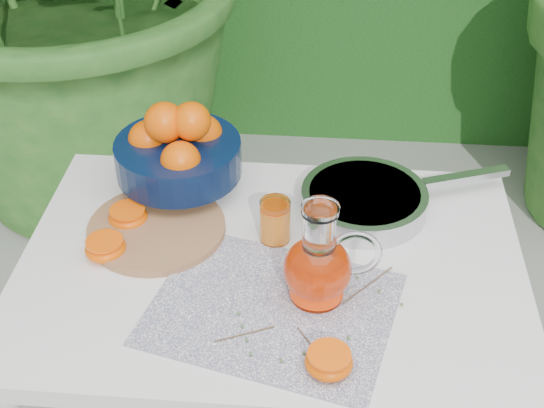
# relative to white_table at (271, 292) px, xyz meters

# --- Properties ---
(white_table) EXTENTS (1.00, 0.70, 0.75)m
(white_table) POSITION_rel_white_table_xyz_m (0.00, 0.00, 0.00)
(white_table) COLOR white
(white_table) RESTS_ON ground
(placemat) EXTENTS (0.50, 0.43, 0.00)m
(placemat) POSITION_rel_white_table_xyz_m (0.01, -0.13, 0.08)
(placemat) COLOR #0B0D41
(placemat) RESTS_ON white_table
(cutting_board) EXTENTS (0.36, 0.36, 0.02)m
(cutting_board) POSITION_rel_white_table_xyz_m (-0.24, 0.08, 0.09)
(cutting_board) COLOR #9A6C45
(cutting_board) RESTS_ON white_table
(fruit_bowl) EXTENTS (0.34, 0.34, 0.22)m
(fruit_bowl) POSITION_rel_white_table_xyz_m (-0.22, 0.24, 0.18)
(fruit_bowl) COLOR black
(fruit_bowl) RESTS_ON white_table
(juice_pitcher) EXTENTS (0.18, 0.13, 0.21)m
(juice_pitcher) POSITION_rel_white_table_xyz_m (0.09, -0.09, 0.16)
(juice_pitcher) COLOR white
(juice_pitcher) RESTS_ON white_table
(juice_tumbler) EXTENTS (0.06, 0.06, 0.09)m
(juice_tumbler) POSITION_rel_white_table_xyz_m (0.00, 0.07, 0.13)
(juice_tumbler) COLOR white
(juice_tumbler) RESTS_ON white_table
(saute_pan) EXTENTS (0.49, 0.35, 0.05)m
(saute_pan) POSITION_rel_white_table_xyz_m (0.19, 0.19, 0.11)
(saute_pan) COLOR #B2B2B7
(saute_pan) RESTS_ON white_table
(orange_halves) EXTENTS (0.56, 0.47, 0.04)m
(orange_halves) POSITION_rel_white_table_xyz_m (-0.17, -0.06, 0.10)
(orange_halves) COLOR #FA5102
(orange_halves) RESTS_ON white_table
(thyme_sprigs) EXTENTS (0.34, 0.28, 0.01)m
(thyme_sprigs) POSITION_rel_white_table_xyz_m (0.09, -0.16, 0.09)
(thyme_sprigs) COLOR brown
(thyme_sprigs) RESTS_ON white_table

